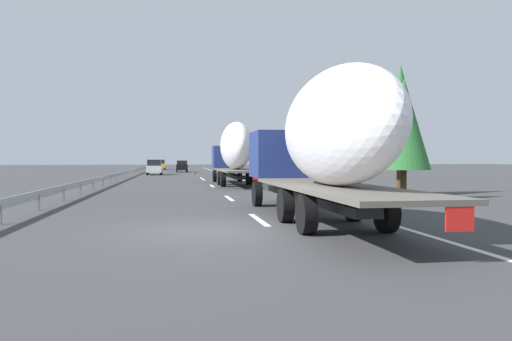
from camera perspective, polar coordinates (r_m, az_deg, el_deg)
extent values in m
plane|color=#38383A|center=(53.17, -8.64, -0.78)|extent=(260.00, 260.00, 0.00)
cube|color=white|center=(15.48, 0.33, -5.86)|extent=(3.20, 0.20, 0.01)
cube|color=white|center=(23.95, -3.20, -3.31)|extent=(3.20, 0.20, 0.01)
cube|color=white|center=(35.21, -5.24, -1.83)|extent=(3.20, 0.20, 0.01)
cube|color=white|center=(46.27, -6.28, -1.08)|extent=(3.20, 0.20, 0.01)
cube|color=white|center=(50.24, -6.53, -0.89)|extent=(3.20, 0.20, 0.01)
cube|color=white|center=(66.40, -7.27, -0.36)|extent=(3.20, 0.20, 0.01)
cube|color=white|center=(66.46, -7.27, -0.36)|extent=(3.20, 0.20, 0.01)
cube|color=white|center=(74.02, -7.50, -0.19)|extent=(3.20, 0.20, 0.01)
cube|color=white|center=(101.85, -8.06, 0.22)|extent=(3.20, 0.20, 0.01)
cube|color=white|center=(58.51, -3.33, -0.58)|extent=(110.00, 0.20, 0.01)
cube|color=navy|center=(41.71, -3.44, 1.61)|extent=(2.40, 2.50, 1.90)
cube|color=black|center=(42.81, -3.60, 2.27)|extent=(0.08, 2.12, 0.80)
cube|color=#262628|center=(38.58, -2.94, -0.57)|extent=(11.67, 0.70, 0.24)
cube|color=#59544C|center=(35.42, -2.35, 0.03)|extent=(10.29, 2.50, 0.12)
ellipsoid|color=white|center=(35.78, -2.43, 2.96)|extent=(7.63, 2.20, 3.52)
cube|color=red|center=(30.47, 0.14, -0.63)|extent=(0.04, 0.56, 0.56)
cylinder|color=black|center=(41.63, -4.95, -0.64)|extent=(1.04, 0.30, 1.04)
cylinder|color=black|center=(41.87, -1.94, -0.62)|extent=(1.04, 0.30, 1.04)
cylinder|color=black|center=(36.51, -4.30, -0.91)|extent=(1.04, 0.35, 1.04)
cylinder|color=black|center=(36.78, -0.88, -0.89)|extent=(1.04, 0.35, 1.04)
cylinder|color=black|center=(34.13, -3.93, -1.06)|extent=(1.04, 0.35, 1.04)
cylinder|color=black|center=(34.41, -0.28, -1.04)|extent=(1.04, 0.35, 1.04)
cube|color=navy|center=(20.06, 3.23, 1.92)|extent=(2.40, 2.50, 1.90)
cube|color=black|center=(21.14, 2.57, 3.25)|extent=(0.08, 2.12, 0.80)
cube|color=#262628|center=(17.00, 5.61, -2.97)|extent=(11.78, 0.70, 0.24)
cube|color=#59544C|center=(13.91, 9.07, -1.99)|extent=(10.40, 2.50, 0.12)
ellipsoid|color=white|center=(13.75, 9.33, 5.09)|extent=(8.03, 2.20, 3.29)
cube|color=red|center=(9.55, 23.07, -5.03)|extent=(0.04, 0.56, 0.56)
cylinder|color=black|center=(19.89, 0.13, -2.77)|extent=(1.04, 0.30, 1.04)
cylinder|color=black|center=(20.38, 6.24, -2.68)|extent=(1.04, 0.30, 1.04)
cylinder|color=black|center=(14.81, 3.52, -4.18)|extent=(1.04, 0.35, 1.04)
cylinder|color=black|center=(15.46, 11.51, -3.97)|extent=(1.04, 0.35, 1.04)
cylinder|color=black|center=(12.50, 6.02, -5.20)|extent=(1.04, 0.35, 1.04)
cylinder|color=black|center=(13.26, 15.25, -4.87)|extent=(1.04, 0.35, 1.04)
cube|color=black|center=(74.63, -8.81, 0.39)|extent=(4.44, 1.73, 0.84)
cube|color=black|center=(74.29, -8.81, 0.94)|extent=(2.44, 1.52, 0.62)
cylinder|color=black|center=(76.01, -9.39, 0.08)|extent=(0.64, 0.22, 0.64)
cylinder|color=black|center=(76.03, -8.24, 0.09)|extent=(0.64, 0.22, 0.64)
cylinder|color=black|center=(73.26, -9.39, 0.04)|extent=(0.64, 0.22, 0.64)
cylinder|color=black|center=(73.28, -8.19, 0.04)|extent=(0.64, 0.22, 0.64)
cube|color=white|center=(61.75, -11.98, 0.18)|extent=(4.25, 1.86, 0.84)
cube|color=black|center=(61.42, -12.00, 0.92)|extent=(2.34, 1.64, 0.75)
cylinder|color=black|center=(63.12, -12.68, -0.18)|extent=(0.64, 0.22, 0.64)
cylinder|color=black|center=(63.05, -11.18, -0.18)|extent=(0.64, 0.22, 0.64)
cylinder|color=black|center=(60.49, -12.82, -0.25)|extent=(0.64, 0.22, 0.64)
cylinder|color=black|center=(60.42, -11.25, -0.24)|extent=(0.64, 0.22, 0.64)
cube|color=gold|center=(92.42, -11.31, 0.55)|extent=(4.46, 1.83, 0.84)
cube|color=black|center=(92.08, -11.32, 1.04)|extent=(2.45, 1.61, 0.75)
cylinder|color=black|center=(93.84, -11.78, 0.30)|extent=(0.64, 0.22, 0.64)
cylinder|color=black|center=(93.79, -10.78, 0.31)|extent=(0.64, 0.22, 0.64)
cylinder|color=black|center=(91.08, -11.85, 0.27)|extent=(0.64, 0.22, 0.64)
cylinder|color=black|center=(91.03, -10.82, 0.28)|extent=(0.64, 0.22, 0.64)
cylinder|color=gray|center=(54.64, -1.62, 0.67)|extent=(0.10, 0.10, 2.63)
cube|color=#2D569E|center=(54.64, -1.62, 2.42)|extent=(0.06, 0.90, 0.70)
cylinder|color=#472D19|center=(27.30, 16.75, -0.92)|extent=(0.37, 0.37, 1.79)
cone|color=#286B2D|center=(27.40, 16.80, 6.53)|extent=(2.68, 2.68, 5.32)
cylinder|color=#472D19|center=(23.76, 17.14, -1.66)|extent=(0.28, 0.28, 1.46)
cone|color=#286B2D|center=(23.79, 17.19, 5.31)|extent=(2.49, 2.49, 4.32)
cylinder|color=#472D19|center=(44.10, 4.96, -0.10)|extent=(0.37, 0.37, 1.70)
cone|color=#1E5B23|center=(44.12, 4.97, 3.58)|extent=(3.63, 3.63, 3.96)
cube|color=#9EA0A5|center=(56.38, -14.80, -0.08)|extent=(94.00, 0.06, 0.32)
cube|color=slate|center=(16.19, -28.19, -4.64)|extent=(0.10, 0.10, 0.60)
cube|color=slate|center=(20.09, -24.45, -3.48)|extent=(0.10, 0.10, 0.60)
cube|color=slate|center=(24.05, -21.95, -2.68)|extent=(0.10, 0.10, 0.60)
cube|color=slate|center=(28.05, -20.15, -2.11)|extent=(0.10, 0.10, 0.60)
cube|color=slate|center=(32.07, -18.81, -1.68)|extent=(0.10, 0.10, 0.60)
cube|color=slate|center=(36.11, -17.77, -1.34)|extent=(0.10, 0.10, 0.60)
cube|color=slate|center=(40.15, -16.93, -1.08)|extent=(0.10, 0.10, 0.60)
cube|color=slate|center=(44.20, -16.25, -0.86)|extent=(0.10, 0.10, 0.60)
cube|color=slate|center=(48.26, -15.69, -0.67)|extent=(0.10, 0.10, 0.60)
cube|color=slate|center=(52.33, -15.21, -0.52)|extent=(0.10, 0.10, 0.60)
cube|color=slate|center=(56.39, -14.80, -0.39)|extent=(0.10, 0.10, 0.60)
cube|color=slate|center=(60.46, -14.44, -0.27)|extent=(0.10, 0.10, 0.60)
cube|color=slate|center=(64.53, -14.13, -0.17)|extent=(0.10, 0.10, 0.60)
cube|color=slate|center=(68.61, -13.86, -0.09)|extent=(0.10, 0.10, 0.60)
cube|color=slate|center=(72.68, -13.62, -0.01)|extent=(0.10, 0.10, 0.60)
cube|color=slate|center=(76.76, -13.40, 0.06)|extent=(0.10, 0.10, 0.60)
cube|color=slate|center=(80.83, -13.21, 0.12)|extent=(0.10, 0.10, 0.60)
cube|color=slate|center=(84.91, -13.03, 0.18)|extent=(0.10, 0.10, 0.60)
cube|color=slate|center=(88.99, -12.87, 0.23)|extent=(0.10, 0.10, 0.60)
cube|color=slate|center=(93.07, -12.73, 0.28)|extent=(0.10, 0.10, 0.60)
cube|color=slate|center=(97.15, -12.59, 0.32)|extent=(0.10, 0.10, 0.60)
cube|color=slate|center=(101.23, -12.47, 0.36)|extent=(0.10, 0.10, 0.60)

